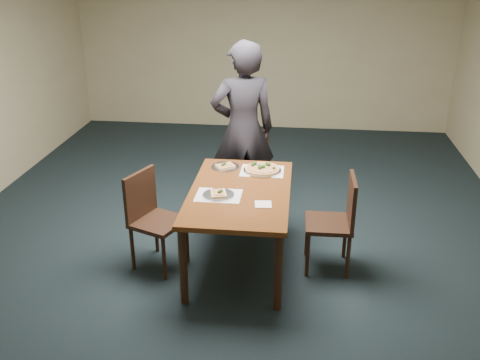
# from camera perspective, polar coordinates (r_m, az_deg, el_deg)

# --- Properties ---
(ground) EXTENTS (8.00, 8.00, 0.00)m
(ground) POSITION_cam_1_polar(r_m,az_deg,el_deg) (5.43, -0.93, -7.00)
(ground) COLOR black
(ground) RESTS_ON ground
(room_shell) EXTENTS (8.00, 8.00, 8.00)m
(room_shell) POSITION_cam_1_polar(r_m,az_deg,el_deg) (4.79, -1.06, 11.26)
(room_shell) COLOR tan
(room_shell) RESTS_ON ground
(dining_table) EXTENTS (0.90, 1.50, 0.75)m
(dining_table) POSITION_cam_1_polar(r_m,az_deg,el_deg) (4.85, 0.00, -2.08)
(dining_table) COLOR #502710
(dining_table) RESTS_ON ground
(chair_far) EXTENTS (0.42, 0.42, 0.91)m
(chair_far) POSITION_cam_1_polar(r_m,az_deg,el_deg) (5.97, 0.96, 1.42)
(chair_far) COLOR black
(chair_far) RESTS_ON ground
(chair_left) EXTENTS (0.55, 0.55, 0.91)m
(chair_left) POSITION_cam_1_polar(r_m,az_deg,el_deg) (4.97, -9.45, -3.61)
(chair_left) COLOR black
(chair_left) RESTS_ON ground
(chair_right) EXTENTS (0.43, 0.43, 0.91)m
(chair_right) POSITION_cam_1_polar(r_m,az_deg,el_deg) (4.92, 10.37, -3.98)
(chair_right) COLOR black
(chair_right) RESTS_ON ground
(diner) EXTENTS (0.80, 0.65, 1.92)m
(diner) POSITION_cam_1_polar(r_m,az_deg,el_deg) (5.78, 0.32, 5.37)
(diner) COLOR black
(diner) RESTS_ON ground
(placemat_main) EXTENTS (0.42, 0.32, 0.00)m
(placemat_main) POSITION_cam_1_polar(r_m,az_deg,el_deg) (5.24, 2.38, 0.97)
(placemat_main) COLOR white
(placemat_main) RESTS_ON dining_table
(placemat_near) EXTENTS (0.40, 0.30, 0.00)m
(placemat_near) POSITION_cam_1_polar(r_m,az_deg,el_deg) (4.72, -2.31, -1.65)
(placemat_near) COLOR white
(placemat_near) RESTS_ON dining_table
(pizza_pan) EXTENTS (0.37, 0.37, 0.07)m
(pizza_pan) POSITION_cam_1_polar(r_m,az_deg,el_deg) (5.23, 2.38, 1.20)
(pizza_pan) COLOR silver
(pizza_pan) RESTS_ON dining_table
(slice_plate_near) EXTENTS (0.28, 0.28, 0.06)m
(slice_plate_near) POSITION_cam_1_polar(r_m,az_deg,el_deg) (4.71, -2.30, -1.51)
(slice_plate_near) COLOR silver
(slice_plate_near) RESTS_ON dining_table
(slice_plate_far) EXTENTS (0.28, 0.28, 0.06)m
(slice_plate_far) POSITION_cam_1_polar(r_m,az_deg,el_deg) (5.32, -1.59, 1.47)
(slice_plate_far) COLOR silver
(slice_plate_far) RESTS_ON dining_table
(napkin) EXTENTS (0.15, 0.15, 0.01)m
(napkin) POSITION_cam_1_polar(r_m,az_deg,el_deg) (4.55, 2.48, -2.61)
(napkin) COLOR white
(napkin) RESTS_ON dining_table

